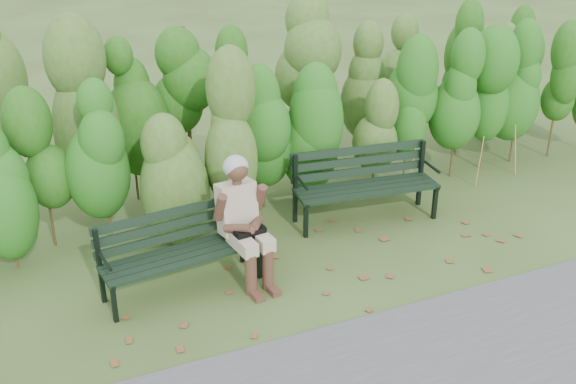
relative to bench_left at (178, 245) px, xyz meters
name	(u,v)px	position (x,y,z in m)	size (l,w,h in m)	color
ground	(302,272)	(1.19, -0.25, -0.45)	(80.00, 80.00, 0.00)	#3D491F
hedge_band	(236,103)	(1.19, 1.61, 0.80)	(11.04, 1.67, 2.42)	#47381E
leaf_litter	(277,293)	(0.80, -0.52, -0.45)	(5.37, 2.28, 0.01)	brown
bench_left	(178,245)	(0.00, 0.00, 0.00)	(1.59, 0.68, 0.77)	black
bench_right	(364,179)	(2.37, 0.60, 0.04)	(1.71, 0.73, 0.83)	black
seated_woman	(243,214)	(0.64, -0.09, 0.24)	(0.55, 0.80, 1.26)	#B4A68D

